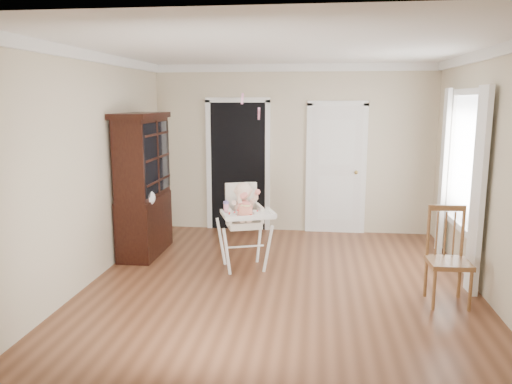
# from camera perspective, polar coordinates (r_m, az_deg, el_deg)

# --- Properties ---
(floor) EXTENTS (5.00, 5.00, 0.00)m
(floor) POSITION_cam_1_polar(r_m,az_deg,el_deg) (6.00, 2.84, -10.46)
(floor) COLOR #57321E
(floor) RESTS_ON ground
(ceiling) EXTENTS (5.00, 5.00, 0.00)m
(ceiling) POSITION_cam_1_polar(r_m,az_deg,el_deg) (5.63, 3.10, 16.16)
(ceiling) COLOR white
(ceiling) RESTS_ON wall_back
(wall_back) EXTENTS (4.50, 0.00, 4.50)m
(wall_back) POSITION_cam_1_polar(r_m,az_deg,el_deg) (8.14, 4.24, 4.88)
(wall_back) COLOR beige
(wall_back) RESTS_ON floor
(wall_left) EXTENTS (0.00, 5.00, 5.00)m
(wall_left) POSITION_cam_1_polar(r_m,az_deg,el_deg) (6.23, -18.16, 2.66)
(wall_left) COLOR beige
(wall_left) RESTS_ON floor
(wall_right) EXTENTS (0.00, 5.00, 5.00)m
(wall_right) POSITION_cam_1_polar(r_m,az_deg,el_deg) (5.94, 25.18, 1.82)
(wall_right) COLOR beige
(wall_right) RESTS_ON floor
(crown_molding) EXTENTS (4.50, 5.00, 0.12)m
(crown_molding) POSITION_cam_1_polar(r_m,az_deg,el_deg) (5.62, 3.10, 15.55)
(crown_molding) COLOR white
(crown_molding) RESTS_ON ceiling
(doorway) EXTENTS (1.06, 0.05, 2.22)m
(doorway) POSITION_cam_1_polar(r_m,az_deg,el_deg) (8.24, -2.06, 3.28)
(doorway) COLOR black
(doorway) RESTS_ON wall_back
(closet_door) EXTENTS (0.96, 0.09, 2.13)m
(closet_door) POSITION_cam_1_polar(r_m,az_deg,el_deg) (8.15, 9.13, 2.48)
(closet_door) COLOR white
(closet_door) RESTS_ON wall_back
(window_right) EXTENTS (0.13, 1.84, 2.30)m
(window_right) POSITION_cam_1_polar(r_m,az_deg,el_deg) (6.69, 22.46, 2.34)
(window_right) COLOR white
(window_right) RESTS_ON wall_right
(high_chair) EXTENTS (0.85, 0.95, 1.11)m
(high_chair) POSITION_cam_1_polar(r_m,az_deg,el_deg) (6.33, -1.40, -2.79)
(high_chair) COLOR white
(high_chair) RESTS_ON floor
(baby) EXTENTS (0.37, 0.28, 0.51)m
(baby) POSITION_cam_1_polar(r_m,az_deg,el_deg) (6.32, -1.44, -1.24)
(baby) COLOR beige
(baby) RESTS_ON high_chair
(cake) EXTENTS (0.23, 0.23, 0.11)m
(cake) POSITION_cam_1_polar(r_m,az_deg,el_deg) (6.05, -1.26, -2.07)
(cake) COLOR silver
(cake) RESTS_ON high_chair
(sippy_cup) EXTENTS (0.07, 0.07, 0.17)m
(sippy_cup) POSITION_cam_1_polar(r_m,az_deg,el_deg) (6.16, -3.43, -1.66)
(sippy_cup) COLOR pink
(sippy_cup) RESTS_ON high_chair
(china_cabinet) EXTENTS (0.52, 1.17, 1.97)m
(china_cabinet) POSITION_cam_1_polar(r_m,az_deg,el_deg) (7.07, -12.73, 0.83)
(china_cabinet) COLOR black
(china_cabinet) RESTS_ON floor
(dining_chair) EXTENTS (0.43, 0.43, 1.03)m
(dining_chair) POSITION_cam_1_polar(r_m,az_deg,el_deg) (5.70, 21.09, -7.18)
(dining_chair) COLOR brown
(dining_chair) RESTS_ON floor
(streamer) EXTENTS (0.09, 0.49, 0.15)m
(streamer) POSITION_cam_1_polar(r_m,az_deg,el_deg) (6.88, -1.57, 10.64)
(streamer) COLOR pink
(streamer) RESTS_ON ceiling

